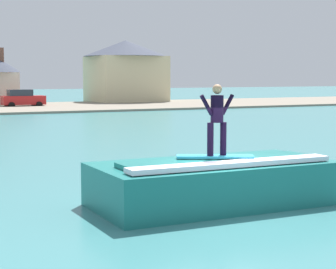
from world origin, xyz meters
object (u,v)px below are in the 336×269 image
object	(u,v)px
wave_crest	(213,182)
house_gabled_white	(126,69)
car_far_shore	(22,98)
surfer	(217,116)
surfboard	(215,156)

from	to	relation	value
wave_crest	house_gabled_white	xyz separation A→B (m)	(19.80, 54.50, 3.50)
car_far_shore	house_gabled_white	world-z (taller)	house_gabled_white
wave_crest	surfer	size ratio (longest dim) A/B	3.41
surfboard	wave_crest	bearing A→B (deg)	71.50
car_far_shore	surfboard	bearing A→B (deg)	-97.16
surfer	house_gabled_white	distance (m)	58.22
surfboard	car_far_shore	xyz separation A→B (m)	(6.13, 48.78, -0.32)
surfboard	surfer	distance (m)	1.02
wave_crest	car_far_shore	distance (m)	49.00
car_far_shore	surfer	bearing A→B (deg)	-97.13
surfer	house_gabled_white	xyz separation A→B (m)	(19.83, 54.71, 1.79)
surfboard	car_far_shore	size ratio (longest dim) A/B	0.45
wave_crest	car_far_shore	world-z (taller)	car_far_shore
surfboard	house_gabled_white	bearing A→B (deg)	70.04
surfboard	car_far_shore	distance (m)	49.16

